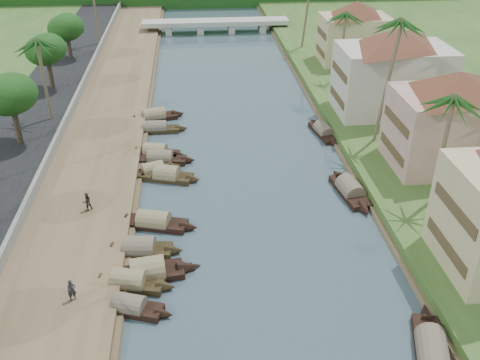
{
  "coord_description": "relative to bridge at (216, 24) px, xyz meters",
  "views": [
    {
      "loc": [
        -5.06,
        -31.92,
        26.97
      ],
      "look_at": [
        -1.0,
        11.14,
        2.0
      ],
      "focal_mm": 40.0,
      "sensor_mm": 36.0,
      "label": 1
    }
  ],
  "objects": [
    {
      "name": "ground",
      "position": [
        -0.0,
        -72.0,
        -1.72
      ],
      "size": [
        220.0,
        220.0,
        0.0
      ],
      "primitive_type": "plane",
      "color": "#3A4E58",
      "rests_on": "ground"
    },
    {
      "name": "left_bank",
      "position": [
        -16.0,
        -52.0,
        -1.32
      ],
      "size": [
        10.0,
        180.0,
        0.8
      ],
      "primitive_type": "cube",
      "color": "brown",
      "rests_on": "ground"
    },
    {
      "name": "right_bank",
      "position": [
        19.0,
        -52.0,
        -1.12
      ],
      "size": [
        16.0,
        180.0,
        1.2
      ],
      "primitive_type": "cube",
      "color": "#335421",
      "rests_on": "ground"
    },
    {
      "name": "road",
      "position": [
        -24.5,
        -52.0,
        -1.02
      ],
      "size": [
        8.0,
        180.0,
        1.4
      ],
      "primitive_type": "cube",
      "color": "black",
      "rests_on": "ground"
    },
    {
      "name": "retaining_wall",
      "position": [
        -20.2,
        -52.0,
        -0.37
      ],
      "size": [
        0.4,
        180.0,
        1.1
      ],
      "primitive_type": "cube",
      "color": "slate",
      "rests_on": "left_bank"
    },
    {
      "name": "bridge",
      "position": [
        0.0,
        0.0,
        0.0
      ],
      "size": [
        28.0,
        4.0,
        2.4
      ],
      "color": "#AEAFA4",
      "rests_on": "ground"
    },
    {
      "name": "building_mid",
      "position": [
        19.99,
        -58.0,
        4.41
      ],
      "size": [
        14.11,
        14.11,
        9.7
      ],
      "color": "#D7A398",
      "rests_on": "right_bank"
    },
    {
      "name": "building_far",
      "position": [
        18.99,
        -44.0,
        4.66
      ],
      "size": [
        15.59,
        15.59,
        10.2
      ],
      "color": "#BFB4A6",
      "rests_on": "right_bank"
    },
    {
      "name": "building_distant",
      "position": [
        19.99,
        -24.0,
        4.16
      ],
      "size": [
        12.62,
        12.62,
        9.2
      ],
      "color": "#C8B886",
      "rests_on": "right_bank"
    },
    {
      "name": "sampan_3",
      "position": [
        -10.2,
        -75.18,
        -1.32
      ],
      "size": [
        6.81,
        3.49,
        1.86
      ],
      "rotation": [
        0.0,
        0.0,
        -0.33
      ],
      "color": "black",
      "rests_on": "ground"
    },
    {
      "name": "sampan_4",
      "position": [
        -10.42,
        -72.57,
        -1.31
      ],
      "size": [
        7.44,
        3.15,
        2.09
      ],
      "rotation": [
        0.0,
        0.0,
        -0.22
      ],
      "color": "black",
      "rests_on": "ground"
    },
    {
      "name": "sampan_5",
      "position": [
        -9.1,
        -71.54,
        -1.3
      ],
      "size": [
        7.85,
        2.95,
        2.42
      ],
      "rotation": [
        0.0,
        0.0,
        0.14
      ],
      "color": "black",
      "rests_on": "ground"
    },
    {
      "name": "sampan_6",
      "position": [
        -9.92,
        -68.54,
        -1.31
      ],
      "size": [
        7.41,
        2.51,
        2.18
      ],
      "rotation": [
        0.0,
        0.0,
        -0.12
      ],
      "color": "black",
      "rests_on": "ground"
    },
    {
      "name": "sampan_7",
      "position": [
        -8.95,
        -64.8,
        -1.31
      ],
      "size": [
        8.25,
        3.79,
        2.17
      ],
      "rotation": [
        0.0,
        0.0,
        -0.28
      ],
      "color": "black",
      "rests_on": "ground"
    },
    {
      "name": "sampan_8",
      "position": [
        -8.01,
        -56.58,
        -1.31
      ],
      "size": [
        7.27,
        3.71,
        2.2
      ],
      "rotation": [
        0.0,
        0.0,
        -0.3
      ],
      "color": "black",
      "rests_on": "ground"
    },
    {
      "name": "sampan_9",
      "position": [
        -8.81,
        -52.83,
        -1.31
      ],
      "size": [
        7.82,
        2.48,
        1.98
      ],
      "rotation": [
        0.0,
        0.0,
        -0.13
      ],
      "color": "black",
      "rests_on": "ground"
    },
    {
      "name": "sampan_10",
      "position": [
        -9.47,
        -55.35,
        -1.32
      ],
      "size": [
        6.43,
        3.51,
        1.82
      ],
      "rotation": [
        0.0,
        0.0,
        0.36
      ],
      "color": "black",
      "rests_on": "ground"
    },
    {
      "name": "sampan_11",
      "position": [
        -9.39,
        -51.27,
        -1.31
      ],
      "size": [
        7.23,
        3.34,
        2.06
      ],
      "rotation": [
        0.0,
        0.0,
        -0.26
      ],
      "color": "black",
      "rests_on": "ground"
    },
    {
      "name": "sampan_12",
      "position": [
        -9.71,
        -44.96,
        -1.31
      ],
      "size": [
        8.05,
        1.72,
        1.95
      ],
      "rotation": [
        0.0,
        0.0,
        -0.01
      ],
      "color": "black",
      "rests_on": "ground"
    },
    {
      "name": "sampan_13",
      "position": [
        -9.98,
        -41.32,
        -1.31
      ],
      "size": [
        8.13,
        3.58,
        2.19
      ],
      "rotation": [
        0.0,
        0.0,
        0.25
      ],
      "color": "black",
      "rests_on": "ground"
    },
    {
      "name": "sampan_14",
      "position": [
        9.34,
        -81.28,
        -1.31
      ],
      "size": [
        4.29,
        9.54,
        2.27
      ],
      "rotation": [
        0.0,
        0.0,
        1.29
      ],
      "color": "black",
      "rests_on": "ground"
    },
    {
      "name": "sampan_15",
      "position": [
        9.61,
        -61.15,
        -1.3
      ],
      "size": [
        2.95,
        8.73,
        2.29
      ],
      "rotation": [
        0.0,
        0.0,
        1.71
      ],
      "color": "black",
      "rests_on": "ground"
    },
    {
      "name": "sampan_16",
      "position": [
        10.15,
        -47.66,
        -1.31
      ],
      "size": [
        2.88,
        8.04,
        1.97
      ],
      "rotation": [
        0.0,
        0.0,
        1.75
      ],
      "color": "black",
      "rests_on": "ground"
    },
    {
      "name": "canoe_1",
      "position": [
        -7.32,
        -71.43,
        -1.62
      ],
      "size": [
        4.9,
        2.37,
        0.79
      ],
      "rotation": [
        0.0,
        0.0,
        0.34
      ],
      "color": "black",
      "rests_on": "ground"
    },
    {
      "name": "canoe_2",
      "position": [
        -9.4,
        -55.99,
        -1.62
      ],
      "size": [
        5.58,
        0.83,
        0.81
      ],
      "rotation": [
        0.0,
        0.0,
        -0.0
      ],
      "color": "black",
      "rests_on": "ground"
    },
    {
      "name": "palm_1",
      "position": [
        16.0,
        -64.96,
        9.16
      ],
      "size": [
        3.2,
        3.2,
        11.47
      ],
      "color": "brown",
      "rests_on": "ground"
    },
    {
      "name": "palm_2",
      "position": [
        15.0,
        -52.05,
        12.15
      ],
      "size": [
        3.2,
        3.2,
        14.57
      ],
      "color": "brown",
      "rests_on": "ground"
    },
    {
      "name": "palm_3",
      "position": [
        16.0,
        -32.15,
        8.5
      ],
      "size": [
        3.2,
        3.2,
        10.79
      ],
      "color": "brown",
      "rests_on": "ground"
    },
    {
      "name": "palm_6",
      "position": [
        -22.0,
        -43.07,
        8.8
      ],
      "size": [
        3.2,
        3.2,
        10.89
      ],
      "color": "brown",
      "rests_on": "ground"
    },
    {
      "name": "tree_3",
      "position": [
        -24.0,
        -49.3,
        5.1
      ],
      "size": [
        5.13,
        5.13,
        7.62
      ],
      "color": "#4C3E2B",
      "rests_on": "ground"
    },
    {
      "name": "tree_4",
      "position": [
        -24.0,
        -32.36,
        4.92
      ],
      "size": [
        4.77,
        4.77,
        7.29
      ],
      "color": "#4C3E2B",
      "rests_on": "ground"
    },
    {
      "name": "tree_5",
      "position": [
        -24.0,
        -18.62,
        4.37
      ],
      "size": [
        4.89,
        4.89,
        6.78
      ],
      "color": "#4C3E2B",
      "rests_on": "ground"
    },
    {
      "name": "tree_6",
      "position": [
        24.0,
        -43.59,
        5.15
      ],
      "size": [
        4.83,
        4.83,
        7.76
      ],
      "color": "#4C3E2B",
      "rests_on": "ground"
    },
    {
      "name": "person_near",
      "position": [
        -14.11,
        -74.5,
        -0.09
      ],
      "size": [
        0.72,
        0.61,
        1.67
      ],
      "primitive_type": "imported",
      "rotation": [
        0.0,
        0.0,
        0.41
      ],
      "color": "black",
      "rests_on": "left_bank"
    },
    {
      "name": "person_far",
      "position": [
        -14.83,
        -62.8,
        -0.08
      ],
      "size": [
        1.03,
        0.97,
        1.69
      ],
      "primitive_type": "imported",
      "rotation": [
        0.0,
        0.0,
        3.66
      ],
      "color": "#352C25",
      "rests_on": "left_bank"
    }
  ]
}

